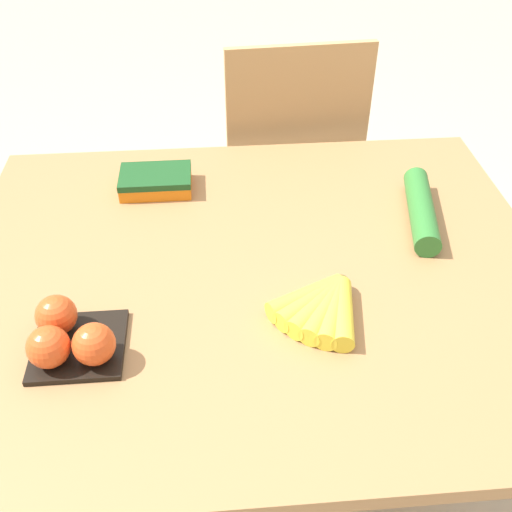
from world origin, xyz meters
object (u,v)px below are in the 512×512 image
(chair, at_px, (287,180))
(cucumber_near, at_px, (421,210))
(banana_bunch, at_px, (323,306))
(tomato_pack, at_px, (69,337))
(carrot_bag, at_px, (156,180))

(chair, bearing_deg, cucumber_near, 106.99)
(banana_bunch, bearing_deg, tomato_pack, -172.75)
(carrot_bag, xyz_separation_m, cucumber_near, (0.57, -0.17, 0.00))
(banana_bunch, xyz_separation_m, carrot_bag, (-0.31, 0.44, 0.01))
(banana_bunch, distance_m, carrot_bag, 0.54)
(banana_bunch, distance_m, tomato_pack, 0.43)
(tomato_pack, height_order, cucumber_near, tomato_pack)
(tomato_pack, bearing_deg, carrot_bag, 76.62)
(chair, distance_m, cucumber_near, 0.65)
(tomato_pack, distance_m, carrot_bag, 0.51)
(carrot_bag, relative_size, cucumber_near, 0.61)
(chair, relative_size, banana_bunch, 5.69)
(chair, xyz_separation_m, cucumber_near, (0.21, -0.56, 0.26))
(tomato_pack, xyz_separation_m, cucumber_near, (0.69, 0.32, -0.01))
(chair, xyz_separation_m, banana_bunch, (-0.05, -0.82, 0.26))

